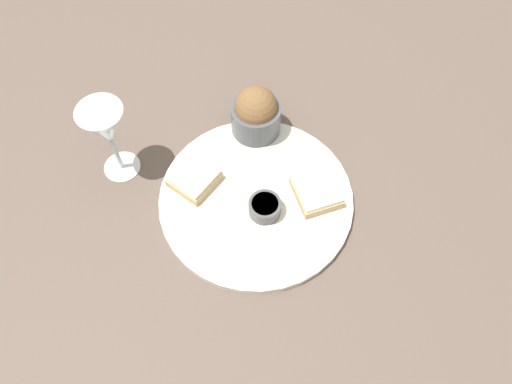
{
  "coord_description": "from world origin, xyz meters",
  "views": [
    {
      "loc": [
        0.42,
        -0.02,
        0.78
      ],
      "look_at": [
        0.0,
        0.0,
        0.03
      ],
      "focal_mm": 35.0,
      "sensor_mm": 36.0,
      "label": 1
    }
  ],
  "objects_px": {
    "salad_bowl": "(256,113)",
    "cheese_toast_far": "(194,178)",
    "cheese_toast_near": "(316,189)",
    "wine_glass": "(106,129)",
    "sauce_ramekin": "(265,207)"
  },
  "relations": [
    {
      "from": "salad_bowl",
      "to": "cheese_toast_far",
      "type": "relative_size",
      "value": 0.98
    },
    {
      "from": "salad_bowl",
      "to": "cheese_toast_near",
      "type": "height_order",
      "value": "salad_bowl"
    },
    {
      "from": "cheese_toast_far",
      "to": "wine_glass",
      "type": "distance_m",
      "value": 0.17
    },
    {
      "from": "wine_glass",
      "to": "cheese_toast_near",
      "type": "bearing_deg",
      "value": 77.01
    },
    {
      "from": "sauce_ramekin",
      "to": "wine_glass",
      "type": "bearing_deg",
      "value": -113.69
    },
    {
      "from": "salad_bowl",
      "to": "cheese_toast_near",
      "type": "xyz_separation_m",
      "value": [
        0.15,
        0.1,
        -0.03
      ]
    },
    {
      "from": "salad_bowl",
      "to": "sauce_ramekin",
      "type": "relative_size",
      "value": 1.8
    },
    {
      "from": "sauce_ramekin",
      "to": "cheese_toast_far",
      "type": "bearing_deg",
      "value": -118.42
    },
    {
      "from": "salad_bowl",
      "to": "sauce_ramekin",
      "type": "distance_m",
      "value": 0.18
    },
    {
      "from": "sauce_ramekin",
      "to": "wine_glass",
      "type": "distance_m",
      "value": 0.29
    },
    {
      "from": "wine_glass",
      "to": "cheese_toast_far",
      "type": "bearing_deg",
      "value": 70.83
    },
    {
      "from": "cheese_toast_near",
      "to": "sauce_ramekin",
      "type": "bearing_deg",
      "value": -70.65
    },
    {
      "from": "salad_bowl",
      "to": "cheese_toast_near",
      "type": "relative_size",
      "value": 1.05
    },
    {
      "from": "salad_bowl",
      "to": "wine_glass",
      "type": "distance_m",
      "value": 0.27
    },
    {
      "from": "cheese_toast_near",
      "to": "cheese_toast_far",
      "type": "height_order",
      "value": "same"
    }
  ]
}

